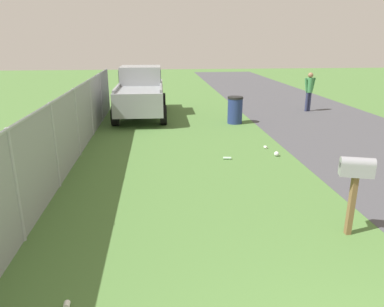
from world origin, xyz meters
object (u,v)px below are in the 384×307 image
(mailbox, at_px, (356,173))
(pickup_truck, at_px, (141,90))
(pedestrian, at_px, (309,89))
(trash_bin, at_px, (235,110))

(mailbox, height_order, pickup_truck, pickup_truck)
(pickup_truck, bearing_deg, mailbox, -159.10)
(mailbox, xyz_separation_m, pedestrian, (10.81, -3.77, -0.08))
(pickup_truck, relative_size, pedestrian, 2.88)
(mailbox, xyz_separation_m, trash_bin, (8.63, 0.14, -0.58))
(mailbox, bearing_deg, trash_bin, 18.09)
(trash_bin, relative_size, pedestrian, 0.60)
(trash_bin, bearing_deg, pedestrian, -60.89)
(pickup_truck, xyz_separation_m, pedestrian, (0.27, -7.66, -0.07))
(pickup_truck, distance_m, pedestrian, 7.67)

